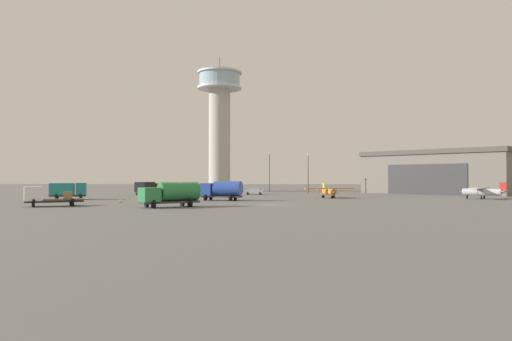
{
  "coord_description": "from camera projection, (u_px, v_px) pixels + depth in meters",
  "views": [
    {
      "loc": [
        0.44,
        -61.6,
        3.54
      ],
      "look_at": [
        -2.19,
        16.49,
        4.8
      ],
      "focal_mm": 32.29,
      "sensor_mm": 36.0,
      "label": 1
    }
  ],
  "objects": [
    {
      "name": "ground_plane",
      "position": [
        268.0,
        204.0,
        61.52
      ],
      "size": [
        400.0,
        400.0,
        0.0
      ],
      "primitive_type": "plane",
      "color": "#60605E"
    },
    {
      "name": "car_silver",
      "position": [
        254.0,
        191.0,
        97.18
      ],
      "size": [
        4.21,
        2.62,
        1.37
      ],
      "rotation": [
        0.0,
        0.0,
        3.03
      ],
      "color": "#B7BABF",
      "rests_on": "ground_plane"
    },
    {
      "name": "truck_fuel_tanker_green",
      "position": [
        171.0,
        193.0,
        55.62
      ],
      "size": [
        7.21,
        6.09,
        3.04
      ],
      "rotation": [
        0.0,
        0.0,
        3.76
      ],
      "color": "#38383D",
      "rests_on": "ground_plane"
    },
    {
      "name": "light_post_north",
      "position": [
        269.0,
        169.0,
        114.68
      ],
      "size": [
        0.44,
        0.44,
        9.86
      ],
      "color": "#38383D",
      "rests_on": "ground_plane"
    },
    {
      "name": "traffic_cone_near_right",
      "position": [
        121.0,
        200.0,
        66.09
      ],
      "size": [
        0.36,
        0.36,
        0.62
      ],
      "color": "black",
      "rests_on": "ground_plane"
    },
    {
      "name": "control_tower",
      "position": [
        220.0,
        117.0,
        122.63
      ],
      "size": [
        11.78,
        11.78,
        35.92
      ],
      "color": "#B2AD9E",
      "rests_on": "ground_plane"
    },
    {
      "name": "truck_flatbed_white",
      "position": [
        44.0,
        197.0,
        56.91
      ],
      "size": [
        7.08,
        5.47,
        2.48
      ],
      "rotation": [
        0.0,
        0.0,
        3.66
      ],
      "color": "#38383D",
      "rests_on": "ground_plane"
    },
    {
      "name": "traffic_cone_near_left",
      "position": [
        152.0,
        198.0,
        72.35
      ],
      "size": [
        0.36,
        0.36,
        0.61
      ],
      "color": "black",
      "rests_on": "ground_plane"
    },
    {
      "name": "hangar",
      "position": [
        446.0,
        172.0,
        106.33
      ],
      "size": [
        39.23,
        38.46,
        9.65
      ],
      "rotation": [
        0.0,
        0.0,
        -2.29
      ],
      "color": "#6B665B",
      "rests_on": "ground_plane"
    },
    {
      "name": "airplane_orange",
      "position": [
        329.0,
        191.0,
        80.89
      ],
      "size": [
        8.8,
        6.88,
        2.59
      ],
      "rotation": [
        0.0,
        0.0,
        4.9
      ],
      "color": "orange",
      "rests_on": "ground_plane"
    },
    {
      "name": "truck_box_teal",
      "position": [
        68.0,
        190.0,
        75.09
      ],
      "size": [
        6.01,
        4.19,
        2.73
      ],
      "rotation": [
        0.0,
        0.0,
        0.34
      ],
      "color": "#38383D",
      "rests_on": "ground_plane"
    },
    {
      "name": "truck_box_black",
      "position": [
        147.0,
        188.0,
        93.95
      ],
      "size": [
        4.21,
        6.5,
        2.71
      ],
      "rotation": [
        0.0,
        0.0,
        1.27
      ],
      "color": "#38383D",
      "rests_on": "ground_plane"
    },
    {
      "name": "light_post_west",
      "position": [
        308.0,
        170.0,
        107.36
      ],
      "size": [
        0.44,
        0.44,
        9.13
      ],
      "color": "#38383D",
      "rests_on": "ground_plane"
    },
    {
      "name": "truck_fuel_tanker_blue",
      "position": [
        222.0,
        190.0,
        71.99
      ],
      "size": [
        6.78,
        4.22,
        3.04
      ],
      "rotation": [
        0.0,
        0.0,
        2.88
      ],
      "color": "#38383D",
      "rests_on": "ground_plane"
    },
    {
      "name": "car_red",
      "position": [
        171.0,
        194.0,
        77.86
      ],
      "size": [
        4.63,
        4.02,
        1.37
      ],
      "rotation": [
        0.0,
        0.0,
        2.52
      ],
      "color": "red",
      "rests_on": "ground_plane"
    },
    {
      "name": "airplane_silver",
      "position": [
        482.0,
        191.0,
        76.95
      ],
      "size": [
        7.37,
        8.5,
        2.82
      ],
      "rotation": [
        0.0,
        0.0,
        2.51
      ],
      "color": "#B7BABF",
      "rests_on": "ground_plane"
    }
  ]
}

